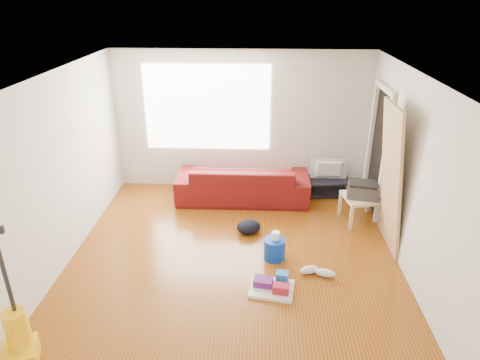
{
  "coord_description": "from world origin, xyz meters",
  "views": [
    {
      "loc": [
        0.32,
        -4.82,
        3.43
      ],
      "look_at": [
        0.07,
        0.6,
        0.98
      ],
      "focal_mm": 32.0,
      "sensor_mm": 36.0,
      "label": 1
    }
  ],
  "objects_px": {
    "bucket": "(274,258)",
    "cleaning_tray": "(273,286)",
    "backpack": "(249,233)",
    "tv_stand": "(328,186)",
    "vacuum": "(18,340)",
    "side_table": "(361,200)",
    "sofa": "(243,199)"
  },
  "relations": [
    {
      "from": "sofa",
      "to": "tv_stand",
      "type": "height_order",
      "value": "sofa"
    },
    {
      "from": "tv_stand",
      "to": "bucket",
      "type": "xyz_separation_m",
      "value": [
        -1.01,
        -2.06,
        -0.15
      ]
    },
    {
      "from": "cleaning_tray",
      "to": "vacuum",
      "type": "xyz_separation_m",
      "value": [
        -2.53,
        -1.23,
        0.22
      ]
    },
    {
      "from": "sofa",
      "to": "tv_stand",
      "type": "bearing_deg",
      "value": -169.96
    },
    {
      "from": "bucket",
      "to": "vacuum",
      "type": "bearing_deg",
      "value": -143.22
    },
    {
      "from": "side_table",
      "to": "cleaning_tray",
      "type": "relative_size",
      "value": 1.05
    },
    {
      "from": "sofa",
      "to": "vacuum",
      "type": "height_order",
      "value": "vacuum"
    },
    {
      "from": "sofa",
      "to": "side_table",
      "type": "relative_size",
      "value": 3.66
    },
    {
      "from": "bucket",
      "to": "backpack",
      "type": "relative_size",
      "value": 0.8
    },
    {
      "from": "tv_stand",
      "to": "cleaning_tray",
      "type": "xyz_separation_m",
      "value": [
        -1.05,
        -2.75,
        -0.09
      ]
    },
    {
      "from": "tv_stand",
      "to": "backpack",
      "type": "height_order",
      "value": "tv_stand"
    },
    {
      "from": "tv_stand",
      "to": "sofa",
      "type": "bearing_deg",
      "value": -174.47
    },
    {
      "from": "tv_stand",
      "to": "vacuum",
      "type": "height_order",
      "value": "vacuum"
    },
    {
      "from": "tv_stand",
      "to": "vacuum",
      "type": "xyz_separation_m",
      "value": [
        -3.58,
        -3.98,
        0.13
      ]
    },
    {
      "from": "side_table",
      "to": "bucket",
      "type": "distance_m",
      "value": 1.81
    },
    {
      "from": "backpack",
      "to": "cleaning_tray",
      "type": "bearing_deg",
      "value": -95.77
    },
    {
      "from": "tv_stand",
      "to": "side_table",
      "type": "distance_m",
      "value": 1.05
    },
    {
      "from": "backpack",
      "to": "sofa",
      "type": "bearing_deg",
      "value": 76.82
    },
    {
      "from": "side_table",
      "to": "vacuum",
      "type": "relative_size",
      "value": 0.41
    },
    {
      "from": "bucket",
      "to": "backpack",
      "type": "bearing_deg",
      "value": 120.03
    },
    {
      "from": "side_table",
      "to": "backpack",
      "type": "xyz_separation_m",
      "value": [
        -1.76,
        -0.46,
        -0.36
      ]
    },
    {
      "from": "sofa",
      "to": "backpack",
      "type": "bearing_deg",
      "value": 96.91
    },
    {
      "from": "bucket",
      "to": "backpack",
      "type": "xyz_separation_m",
      "value": [
        -0.37,
        0.65,
        0.0
      ]
    },
    {
      "from": "bucket",
      "to": "vacuum",
      "type": "distance_m",
      "value": 3.21
    },
    {
      "from": "tv_stand",
      "to": "backpack",
      "type": "xyz_separation_m",
      "value": [
        -1.39,
        -1.42,
        -0.15
      ]
    },
    {
      "from": "bucket",
      "to": "cleaning_tray",
      "type": "bearing_deg",
      "value": -92.78
    },
    {
      "from": "backpack",
      "to": "vacuum",
      "type": "distance_m",
      "value": 3.38
    },
    {
      "from": "sofa",
      "to": "side_table",
      "type": "bearing_deg",
      "value": 160.19
    },
    {
      "from": "bucket",
      "to": "tv_stand",
      "type": "bearing_deg",
      "value": 63.86
    },
    {
      "from": "cleaning_tray",
      "to": "side_table",
      "type": "bearing_deg",
      "value": 51.67
    },
    {
      "from": "backpack",
      "to": "vacuum",
      "type": "height_order",
      "value": "vacuum"
    },
    {
      "from": "backpack",
      "to": "vacuum",
      "type": "relative_size",
      "value": 0.24
    }
  ]
}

